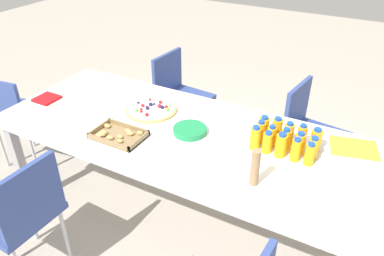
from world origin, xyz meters
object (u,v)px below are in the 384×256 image
(juice_bottle_12, at_px, (281,145))
(juice_bottle_0, at_px, (316,140))
(juice_bottle_5, at_px, (313,148))
(paper_folder, at_px, (354,148))
(fruit_pizza, at_px, (151,109))
(plate_stack, at_px, (190,130))
(party_table, at_px, (186,140))
(cardboard_tube, at_px, (255,168))
(juice_bottle_4, at_px, (264,127))
(snack_tray, at_px, (118,135))
(chair_end, at_px, (17,113))
(juice_bottle_9, at_px, (260,132))
(chair_near_left, at_px, (309,129))
(juice_bottle_3, at_px, (277,130))
(chair_near_right, at_px, (179,92))
(chair_far_right, at_px, (22,211))
(juice_bottle_2, at_px, (289,133))
(juice_bottle_6, at_px, (300,143))
(juice_bottle_11, at_px, (296,150))
(juice_bottle_8, at_px, (271,136))
(juice_bottle_14, at_px, (255,138))
(napkin_stack, at_px, (47,99))
(juice_bottle_1, at_px, (302,136))
(juice_bottle_7, at_px, (285,140))

(juice_bottle_12, bearing_deg, juice_bottle_0, -136.26)
(juice_bottle_5, xyz_separation_m, paper_folder, (-0.19, -0.20, -0.06))
(fruit_pizza, bearing_deg, plate_stack, 162.11)
(party_table, xyz_separation_m, cardboard_tube, (-0.53, 0.26, 0.16))
(juice_bottle_4, height_order, snack_tray, juice_bottle_4)
(chair_end, bearing_deg, juice_bottle_9, -2.29)
(chair_near_left, xyz_separation_m, juice_bottle_5, (-0.14, 0.69, 0.30))
(juice_bottle_0, xyz_separation_m, fruit_pizza, (1.06, 0.06, -0.05))
(juice_bottle_3, relative_size, paper_folder, 0.58)
(party_table, distance_m, chair_near_right, 1.05)
(juice_bottle_0, distance_m, plate_stack, 0.73)
(party_table, height_order, plate_stack, plate_stack)
(juice_bottle_4, bearing_deg, chair_far_right, 44.59)
(juice_bottle_2, distance_m, juice_bottle_6, 0.10)
(juice_bottle_3, relative_size, juice_bottle_4, 1.14)
(juice_bottle_6, relative_size, juice_bottle_12, 0.90)
(party_table, relative_size, juice_bottle_6, 18.34)
(chair_near_left, bearing_deg, fruit_pizza, -45.45)
(juice_bottle_11, relative_size, cardboard_tube, 0.69)
(chair_end, distance_m, juice_bottle_9, 1.96)
(chair_end, distance_m, juice_bottle_0, 2.26)
(juice_bottle_8, bearing_deg, plate_stack, 11.80)
(chair_near_right, relative_size, juice_bottle_8, 6.15)
(snack_tray, height_order, paper_folder, snack_tray)
(juice_bottle_6, distance_m, juice_bottle_12, 0.11)
(juice_bottle_14, bearing_deg, juice_bottle_9, -93.45)
(cardboard_tube, bearing_deg, chair_near_left, -93.34)
(juice_bottle_8, relative_size, napkin_stack, 0.90)
(juice_bottle_11, bearing_deg, juice_bottle_4, -32.93)
(juice_bottle_9, bearing_deg, chair_far_right, 42.21)
(juice_bottle_1, bearing_deg, juice_bottle_5, 135.15)
(juice_bottle_7, xyz_separation_m, juice_bottle_14, (0.15, 0.07, 0.00))
(juice_bottle_9, relative_size, cardboard_tube, 0.71)
(fruit_pizza, bearing_deg, chair_far_right, 74.96)
(juice_bottle_5, relative_size, fruit_pizza, 0.39)
(juice_bottle_11, distance_m, juice_bottle_12, 0.08)
(snack_tray, bearing_deg, party_table, -144.62)
(juice_bottle_3, distance_m, juice_bottle_5, 0.24)
(chair_near_right, xyz_separation_m, juice_bottle_9, (-0.99, 0.75, 0.30))
(chair_end, xyz_separation_m, snack_tray, (-1.17, 0.17, 0.25))
(juice_bottle_6, xyz_separation_m, juice_bottle_11, (0.00, 0.08, 0.00))
(chair_end, bearing_deg, juice_bottle_6, -2.80)
(party_table, relative_size, chair_far_right, 2.91)
(juice_bottle_0, xyz_separation_m, juice_bottle_14, (0.30, 0.15, 0.00))
(juice_bottle_1, bearing_deg, juice_bottle_11, 92.75)
(juice_bottle_8, distance_m, plate_stack, 0.48)
(juice_bottle_5, bearing_deg, juice_bottle_12, 22.66)
(juice_bottle_1, distance_m, juice_bottle_5, 0.12)
(juice_bottle_0, bearing_deg, snack_tray, 21.81)
(juice_bottle_3, relative_size, juice_bottle_8, 1.12)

